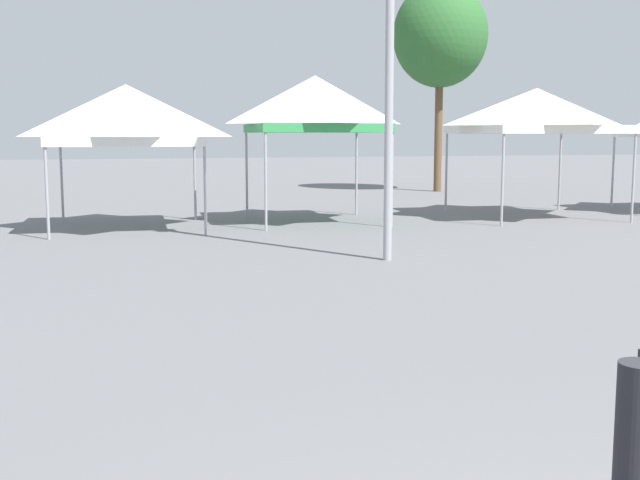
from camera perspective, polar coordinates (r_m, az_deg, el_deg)
canopy_tent_behind_left at (r=17.98m, az=-13.75°, el=8.71°), size 3.49×3.49×3.15m
canopy_tent_left_of_center at (r=18.85m, az=-0.35°, el=9.74°), size 3.19×3.19×3.44m
canopy_tent_far_right at (r=20.70m, az=15.29°, el=8.93°), size 3.75×3.75×3.22m
tree_behind_tents_left at (r=29.76m, az=8.64°, el=14.32°), size 3.40×3.40×7.51m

